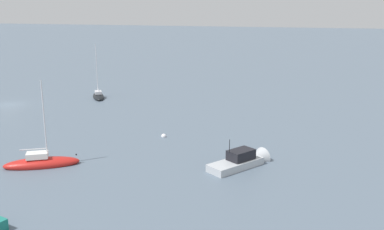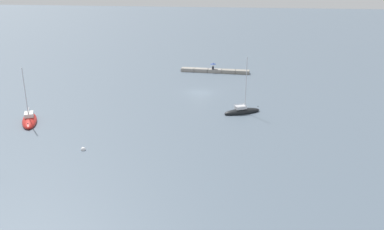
# 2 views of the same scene
# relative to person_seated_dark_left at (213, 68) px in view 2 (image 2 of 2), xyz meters

# --- Properties ---
(ground_plane) EXTENTS (500.00, 500.00, 0.00)m
(ground_plane) POSITION_rel_person_seated_dark_left_xyz_m (-0.38, 16.00, -0.96)
(ground_plane) COLOR slate
(seawall_pier) EXTENTS (14.19, 1.72, 0.71)m
(seawall_pier) POSITION_rel_person_seated_dark_left_xyz_m (-0.38, -0.21, -0.61)
(seawall_pier) COLOR gray
(seawall_pier) RESTS_ON ground_plane
(person_seated_dark_left) EXTENTS (0.46, 0.65, 0.73)m
(person_seated_dark_left) POSITION_rel_person_seated_dark_left_xyz_m (0.00, 0.00, 0.00)
(person_seated_dark_left) COLOR #1E2333
(person_seated_dark_left) RESTS_ON seawall_pier
(umbrella_open_navy) EXTENTS (1.26, 1.26, 1.28)m
(umbrella_open_navy) POSITION_rel_person_seated_dark_left_xyz_m (0.01, -0.23, 0.86)
(umbrella_open_navy) COLOR black
(umbrella_open_navy) RESTS_ON seawall_pier
(sailboat_black_near) EXTENTS (5.49, 4.33, 8.24)m
(sailboat_black_near) POSITION_rel_person_seated_dark_left_xyz_m (-8.35, 25.59, -0.68)
(sailboat_black_near) COLOR black
(sailboat_black_near) RESTS_ON ground_plane
(sailboat_red_far) EXTENTS (4.83, 6.36, 7.80)m
(sailboat_red_far) POSITION_rel_person_seated_dark_left_xyz_m (18.86, 35.42, -0.65)
(sailboat_red_far) COLOR red
(sailboat_red_far) RESTS_ON ground_plane
(mooring_buoy_near) EXTENTS (0.53, 0.53, 0.53)m
(mooring_buoy_near) POSITION_rel_person_seated_dark_left_xyz_m (7.62, 42.36, -0.87)
(mooring_buoy_near) COLOR white
(mooring_buoy_near) RESTS_ON ground_plane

